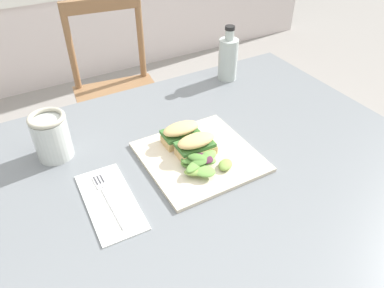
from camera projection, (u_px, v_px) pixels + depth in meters
dining_table at (169, 215)px, 0.96m from camera, size 1.41×0.96×0.74m
chair_wooden_far at (118, 94)px, 1.81m from camera, size 0.45×0.45×0.87m
plate_lunch at (200, 157)px, 0.97m from camera, size 0.28×0.28×0.01m
sandwich_half_front at (196, 145)px, 0.95m from camera, size 0.10×0.06×0.06m
sandwich_half_back at (181, 133)px, 0.99m from camera, size 0.10×0.06×0.06m
salad_mixed_greens at (201, 161)px, 0.92m from camera, size 0.14×0.14×0.03m
napkin_folded at (110, 201)px, 0.85m from camera, size 0.11×0.24×0.00m
fork_on_napkin at (107, 195)px, 0.86m from camera, size 0.03×0.19×0.00m
bottle_cold_brew at (228, 61)px, 1.28m from camera, size 0.07×0.07×0.19m
mason_jar_iced_tea at (52, 138)px, 0.95m from camera, size 0.09×0.09×0.12m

